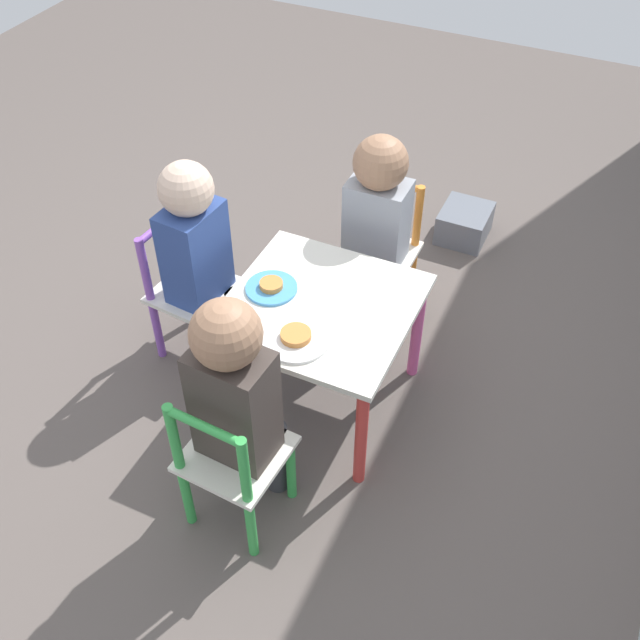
% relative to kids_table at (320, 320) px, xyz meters
% --- Properties ---
extents(ground_plane, '(6.00, 6.00, 0.00)m').
position_rel_kids_table_xyz_m(ground_plane, '(0.00, 0.00, -0.36)').
color(ground_plane, '#5B514C').
extents(kids_table, '(0.54, 0.54, 0.42)m').
position_rel_kids_table_xyz_m(kids_table, '(0.00, 0.00, 0.00)').
color(kids_table, silver).
rests_on(kids_table, ground_plane).
extents(chair_green, '(0.28, 0.28, 0.51)m').
position_rel_kids_table_xyz_m(chair_green, '(0.50, -0.03, -0.11)').
color(chair_green, silver).
rests_on(chair_green, ground_plane).
extents(chair_purple, '(0.28, 0.28, 0.51)m').
position_rel_kids_table_xyz_m(chair_purple, '(-0.05, -0.50, -0.11)').
color(chair_purple, silver).
rests_on(chair_purple, ground_plane).
extents(chair_orange, '(0.26, 0.26, 0.51)m').
position_rel_kids_table_xyz_m(chair_orange, '(-0.50, -0.00, -0.11)').
color(chair_orange, silver).
rests_on(chair_orange, ground_plane).
extents(child_right, '(0.23, 0.21, 0.79)m').
position_rel_kids_table_xyz_m(child_right, '(0.44, -0.03, 0.12)').
color(child_right, '#38383D').
rests_on(child_right, ground_plane).
extents(child_front, '(0.21, 0.22, 0.76)m').
position_rel_kids_table_xyz_m(child_front, '(-0.04, -0.44, 0.10)').
color(child_front, '#4C608E').
rests_on(child_front, ground_plane).
extents(child_left, '(0.22, 0.20, 0.74)m').
position_rel_kids_table_xyz_m(child_left, '(-0.44, -0.00, 0.09)').
color(child_left, '#4C608E').
rests_on(child_left, ground_plane).
extents(plate_right, '(0.19, 0.19, 0.03)m').
position_rel_kids_table_xyz_m(plate_right, '(0.16, 0.00, 0.07)').
color(plate_right, white).
rests_on(plate_right, kids_table).
extents(plate_front, '(0.16, 0.16, 0.03)m').
position_rel_kids_table_xyz_m(plate_front, '(-0.00, -0.16, 0.07)').
color(plate_front, '#4C9EE0').
rests_on(plate_front, kids_table).
extents(storage_bin, '(0.22, 0.19, 0.13)m').
position_rel_kids_table_xyz_m(storage_bin, '(-1.05, 0.17, -0.29)').
color(storage_bin, slate).
rests_on(storage_bin, ground_plane).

